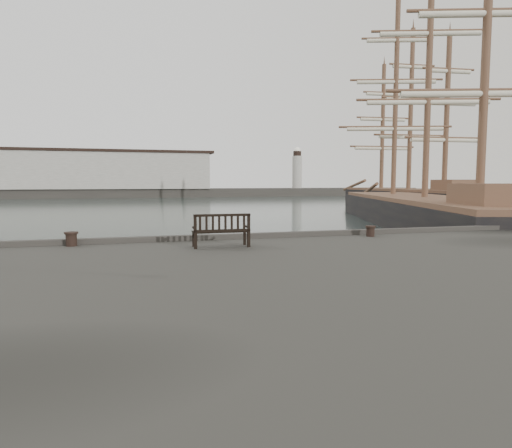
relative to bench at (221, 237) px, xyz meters
The scene contains 8 objects.
ground 2.97m from the bench, 61.70° to the left, with size 400.00×400.00×0.00m, color black.
quay 10.10m from the bench, 83.79° to the right, with size 44.00×24.00×1.56m, color black.
breakwater 94.11m from the bench, 92.11° to the left, with size 140.00×9.50×12.20m.
bench is the anchor object (origin of this frame).
bollard_left 4.73m from the bench, 161.26° to the left, with size 0.42×0.42×0.44m, color black.
bollard_right 5.97m from the bench, 11.14° to the left, with size 0.38×0.38×0.39m, color black.
tall_ship_main 26.62m from the bench, 40.81° to the left, with size 17.56×35.09×26.01m.
tall_ship_far 48.49m from the bench, 48.95° to the left, with size 9.02×28.48×23.99m.
Camera 1 is at (-3.94, -15.75, 3.57)m, focal length 32.00 mm.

